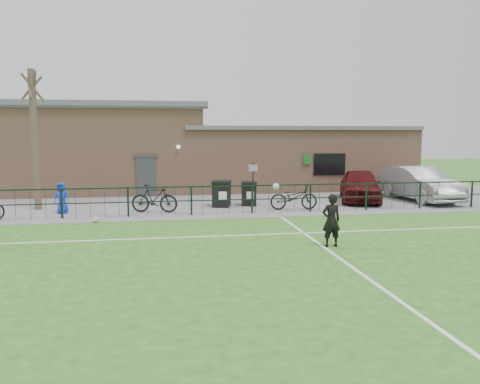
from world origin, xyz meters
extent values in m
plane|color=#295E1B|center=(0.00, 0.00, 0.00)|extent=(90.00, 90.00, 0.00)
cube|color=slate|center=(0.00, 13.50, 0.01)|extent=(34.00, 13.00, 0.02)
cube|color=white|center=(0.00, 7.80, 0.00)|extent=(28.00, 0.10, 0.01)
cube|color=white|center=(0.00, 4.00, 0.00)|extent=(28.00, 0.10, 0.01)
cube|color=white|center=(2.00, 0.00, 0.00)|extent=(0.10, 16.00, 0.01)
cube|color=black|center=(0.00, 8.00, 0.60)|extent=(28.00, 0.10, 1.20)
cylinder|color=#4D3B2E|center=(-8.00, 10.50, 3.00)|extent=(0.30, 0.30, 6.00)
cube|color=black|center=(-0.03, 9.94, 0.56)|extent=(0.93, 1.00, 1.09)
cube|color=black|center=(1.25, 10.16, 0.52)|extent=(0.76, 0.83, 1.00)
cylinder|color=black|center=(1.34, 9.60, 1.02)|extent=(0.07, 0.07, 2.00)
imported|color=#490D10|center=(6.85, 10.63, 0.79)|extent=(3.26, 4.90, 1.55)
imported|color=#95979C|center=(9.80, 10.31, 0.85)|extent=(2.08, 5.16, 1.67)
imported|color=black|center=(-2.99, 8.84, 0.61)|extent=(2.03, 1.02, 1.18)
imported|color=black|center=(2.95, 8.63, 0.56)|extent=(2.10, 0.86, 1.08)
imported|color=#1634D1|center=(-6.75, 9.21, 0.67)|extent=(0.71, 0.54, 1.30)
imported|color=black|center=(2.23, 2.07, 0.78)|extent=(0.59, 0.41, 1.56)
sphere|color=white|center=(1.19, 4.68, 1.51)|extent=(0.22, 0.22, 0.22)
sphere|color=silver|center=(-5.13, 7.03, 0.11)|extent=(0.22, 0.22, 0.22)
cube|color=tan|center=(0.00, 16.50, 1.75)|extent=(24.00, 5.00, 3.50)
cube|color=tan|center=(-6.24, 16.50, 4.10)|extent=(11.52, 5.00, 1.20)
cube|color=#53565A|center=(-6.24, 16.50, 4.82)|extent=(12.02, 5.40, 0.28)
cube|color=#53565A|center=(5.28, 16.50, 3.60)|extent=(13.44, 5.30, 0.22)
cube|color=#383A3D|center=(-3.50, 13.97, 1.05)|extent=(1.00, 0.08, 2.10)
cube|color=black|center=(6.50, 13.97, 1.60)|extent=(1.80, 0.08, 1.20)
cube|color=#19661E|center=(5.20, 13.92, 1.90)|extent=(0.45, 0.04, 0.55)
camera|label=1|loc=(-2.58, -10.76, 3.32)|focal=35.00mm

